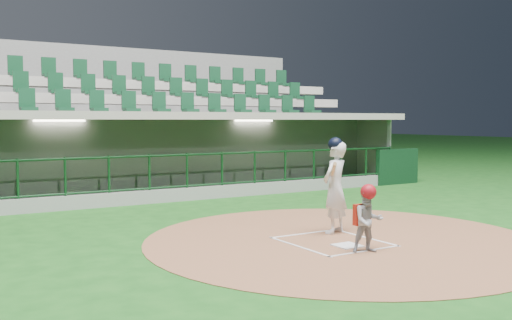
# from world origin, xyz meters

# --- Properties ---
(ground) EXTENTS (120.00, 120.00, 0.00)m
(ground) POSITION_xyz_m (0.00, 0.00, 0.00)
(ground) COLOR #144714
(ground) RESTS_ON ground
(dirt_circle) EXTENTS (7.20, 7.20, 0.01)m
(dirt_circle) POSITION_xyz_m (0.30, -0.20, 0.01)
(dirt_circle) COLOR brown
(dirt_circle) RESTS_ON ground
(home_plate) EXTENTS (0.43, 0.43, 0.02)m
(home_plate) POSITION_xyz_m (0.00, -0.70, 0.02)
(home_plate) COLOR silver
(home_plate) RESTS_ON dirt_circle
(batter_box_chalk) EXTENTS (1.55, 1.80, 0.01)m
(batter_box_chalk) POSITION_xyz_m (0.00, -0.30, 0.02)
(batter_box_chalk) COLOR silver
(batter_box_chalk) RESTS_ON ground
(dugout_structure) EXTENTS (16.40, 3.70, 3.00)m
(dugout_structure) POSITION_xyz_m (0.04, 7.81, 0.96)
(dugout_structure) COLOR gray
(dugout_structure) RESTS_ON ground
(seating_deck) EXTENTS (17.00, 6.72, 5.15)m
(seating_deck) POSITION_xyz_m (0.00, 10.91, 1.42)
(seating_deck) COLOR slate
(seating_deck) RESTS_ON ground
(batter) EXTENTS (0.92, 0.97, 1.85)m
(batter) POSITION_xyz_m (0.55, 0.33, 0.93)
(batter) COLOR silver
(batter) RESTS_ON dirt_circle
(catcher) EXTENTS (0.62, 0.56, 1.13)m
(catcher) POSITION_xyz_m (-0.01, -1.22, 0.58)
(catcher) COLOR #98989D
(catcher) RESTS_ON dirt_circle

